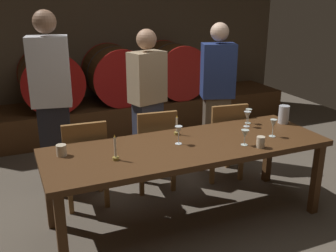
{
  "coord_description": "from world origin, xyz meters",
  "views": [
    {
      "loc": [
        -1.52,
        -2.89,
        1.97
      ],
      "look_at": [
        -0.31,
        -0.06,
        0.92
      ],
      "focal_mm": 41.56,
      "sensor_mm": 36.0,
      "label": 1
    }
  ],
  "objects_px": {
    "chair_left": "(85,159)",
    "wine_glass_right": "(273,125)",
    "chair_right": "(224,137)",
    "candle_right": "(177,129)",
    "wine_barrel_center": "(115,74)",
    "pitcher": "(284,114)",
    "wine_glass_far_left": "(179,131)",
    "wine_barrel_right": "(173,70)",
    "chair_center": "(155,146)",
    "wine_glass_far_right": "(249,113)",
    "wine_glass_center": "(247,116)",
    "cup_left": "(61,150)",
    "guest_left": "(52,103)",
    "guest_center": "(148,101)",
    "cup_right": "(261,142)",
    "wine_barrel_left": "(50,79)",
    "guest_right": "(217,93)",
    "candle_left": "(115,153)",
    "dining_table": "(188,152)",
    "wine_glass_left": "(245,134)"
  },
  "relations": [
    {
      "from": "wine_glass_far_right",
      "to": "dining_table",
      "type": "bearing_deg",
      "value": -160.58
    },
    {
      "from": "wine_glass_right",
      "to": "wine_glass_far_right",
      "type": "bearing_deg",
      "value": 88.0
    },
    {
      "from": "chair_right",
      "to": "pitcher",
      "type": "bearing_deg",
      "value": 138.36
    },
    {
      "from": "chair_right",
      "to": "candle_right",
      "type": "bearing_deg",
      "value": 32.01
    },
    {
      "from": "dining_table",
      "to": "chair_center",
      "type": "distance_m",
      "value": 0.69
    },
    {
      "from": "candle_right",
      "to": "pitcher",
      "type": "bearing_deg",
      "value": -5.56
    },
    {
      "from": "wine_barrel_right",
      "to": "guest_left",
      "type": "bearing_deg",
      "value": -141.02
    },
    {
      "from": "dining_table",
      "to": "chair_right",
      "type": "bearing_deg",
      "value": 39.26
    },
    {
      "from": "chair_right",
      "to": "dining_table",
      "type": "bearing_deg",
      "value": 46.11
    },
    {
      "from": "wine_barrel_center",
      "to": "wine_barrel_right",
      "type": "height_order",
      "value": "same"
    },
    {
      "from": "candle_left",
      "to": "wine_glass_center",
      "type": "distance_m",
      "value": 1.43
    },
    {
      "from": "wine_glass_right",
      "to": "pitcher",
      "type": "bearing_deg",
      "value": 38.87
    },
    {
      "from": "candle_left",
      "to": "wine_glass_far_right",
      "type": "bearing_deg",
      "value": 13.73
    },
    {
      "from": "wine_barrel_left",
      "to": "guest_left",
      "type": "bearing_deg",
      "value": -96.01
    },
    {
      "from": "wine_barrel_left",
      "to": "guest_right",
      "type": "xyz_separation_m",
      "value": [
        1.72,
        -1.6,
        0.0
      ]
    },
    {
      "from": "chair_left",
      "to": "wine_glass_far_left",
      "type": "relative_size",
      "value": 5.41
    },
    {
      "from": "wine_glass_far_left",
      "to": "chair_center",
      "type": "bearing_deg",
      "value": 88.28
    },
    {
      "from": "chair_left",
      "to": "wine_glass_right",
      "type": "bearing_deg",
      "value": 158.58
    },
    {
      "from": "guest_center",
      "to": "cup_left",
      "type": "height_order",
      "value": "guest_center"
    },
    {
      "from": "wine_barrel_left",
      "to": "pitcher",
      "type": "height_order",
      "value": "wine_barrel_left"
    },
    {
      "from": "cup_right",
      "to": "wine_barrel_right",
      "type": "bearing_deg",
      "value": 80.33
    },
    {
      "from": "guest_right",
      "to": "pitcher",
      "type": "bearing_deg",
      "value": 122.42
    },
    {
      "from": "wine_barrel_left",
      "to": "wine_glass_right",
      "type": "xyz_separation_m",
      "value": [
        1.6,
        -2.8,
        -0.0
      ]
    },
    {
      "from": "dining_table",
      "to": "chair_center",
      "type": "xyz_separation_m",
      "value": [
        -0.05,
        0.67,
        -0.18
      ]
    },
    {
      "from": "wine_barrel_left",
      "to": "guest_center",
      "type": "xyz_separation_m",
      "value": [
        0.86,
        -1.55,
        -0.02
      ]
    },
    {
      "from": "pitcher",
      "to": "cup_left",
      "type": "relative_size",
      "value": 1.94
    },
    {
      "from": "wine_glass_far_left",
      "to": "candle_right",
      "type": "bearing_deg",
      "value": 69.11
    },
    {
      "from": "wine_glass_center",
      "to": "cup_left",
      "type": "distance_m",
      "value": 1.78
    },
    {
      "from": "guest_right",
      "to": "pitcher",
      "type": "height_order",
      "value": "guest_right"
    },
    {
      "from": "wine_glass_center",
      "to": "guest_left",
      "type": "bearing_deg",
      "value": 154.03
    },
    {
      "from": "wine_barrel_right",
      "to": "guest_center",
      "type": "bearing_deg",
      "value": -122.67
    },
    {
      "from": "guest_left",
      "to": "cup_left",
      "type": "height_order",
      "value": "guest_left"
    },
    {
      "from": "chair_left",
      "to": "cup_right",
      "type": "height_order",
      "value": "chair_left"
    },
    {
      "from": "cup_left",
      "to": "wine_glass_right",
      "type": "bearing_deg",
      "value": -9.36
    },
    {
      "from": "wine_glass_left",
      "to": "wine_glass_center",
      "type": "height_order",
      "value": "wine_glass_center"
    },
    {
      "from": "dining_table",
      "to": "wine_glass_far_left",
      "type": "xyz_separation_m",
      "value": [
        -0.07,
        0.05,
        0.19
      ]
    },
    {
      "from": "chair_center",
      "to": "wine_glass_far_right",
      "type": "distance_m",
      "value": 1.0
    },
    {
      "from": "guest_right",
      "to": "candle_left",
      "type": "bearing_deg",
      "value": 54.71
    },
    {
      "from": "wine_glass_left",
      "to": "wine_glass_right",
      "type": "height_order",
      "value": "wine_glass_right"
    },
    {
      "from": "wine_barrel_left",
      "to": "wine_barrel_right",
      "type": "distance_m",
      "value": 1.85
    },
    {
      "from": "wine_barrel_right",
      "to": "cup_left",
      "type": "relative_size",
      "value": 9.11
    },
    {
      "from": "wine_glass_far_right",
      "to": "cup_left",
      "type": "bearing_deg",
      "value": -176.73
    },
    {
      "from": "chair_right",
      "to": "guest_left",
      "type": "height_order",
      "value": "guest_left"
    },
    {
      "from": "wine_barrel_center",
      "to": "chair_left",
      "type": "height_order",
      "value": "wine_barrel_center"
    },
    {
      "from": "dining_table",
      "to": "candle_left",
      "type": "bearing_deg",
      "value": -173.61
    },
    {
      "from": "pitcher",
      "to": "wine_glass_far_left",
      "type": "height_order",
      "value": "pitcher"
    },
    {
      "from": "wine_barrel_center",
      "to": "pitcher",
      "type": "height_order",
      "value": "wine_barrel_center"
    },
    {
      "from": "wine_barrel_right",
      "to": "wine_glass_far_right",
      "type": "relative_size",
      "value": 5.64
    },
    {
      "from": "wine_glass_far_left",
      "to": "wine_glass_center",
      "type": "relative_size",
      "value": 1.05
    },
    {
      "from": "chair_left",
      "to": "wine_glass_left",
      "type": "distance_m",
      "value": 1.51
    }
  ]
}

